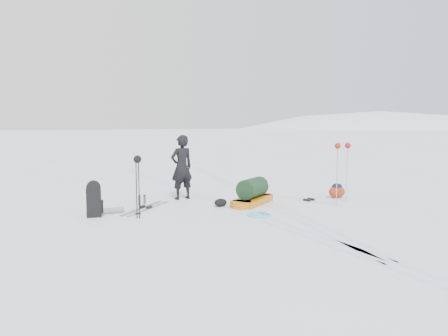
{
  "coord_description": "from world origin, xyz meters",
  "views": [
    {
      "loc": [
        -4.39,
        -9.61,
        2.09
      ],
      "look_at": [
        -0.12,
        0.06,
        0.95
      ],
      "focal_mm": 35.0,
      "sensor_mm": 36.0,
      "label": 1
    }
  ],
  "objects_px": {
    "pulk_sled": "(252,194)",
    "ski_poles_black": "(137,167)",
    "skier": "(182,167)",
    "expedition_rucksack": "(96,200)"
  },
  "relations": [
    {
      "from": "skier",
      "to": "ski_poles_black",
      "type": "xyz_separation_m",
      "value": [
        -1.6,
        -1.85,
        0.25
      ]
    },
    {
      "from": "pulk_sled",
      "to": "expedition_rucksack",
      "type": "height_order",
      "value": "expedition_rucksack"
    },
    {
      "from": "skier",
      "to": "ski_poles_black",
      "type": "bearing_deg",
      "value": 38.87
    },
    {
      "from": "skier",
      "to": "pulk_sled",
      "type": "relative_size",
      "value": 1.03
    },
    {
      "from": "skier",
      "to": "expedition_rucksack",
      "type": "bearing_deg",
      "value": 17.89
    },
    {
      "from": "expedition_rucksack",
      "to": "ski_poles_black",
      "type": "distance_m",
      "value": 1.23
    },
    {
      "from": "skier",
      "to": "pulk_sled",
      "type": "bearing_deg",
      "value": 124.87
    },
    {
      "from": "pulk_sled",
      "to": "ski_poles_black",
      "type": "relative_size",
      "value": 1.22
    },
    {
      "from": "pulk_sled",
      "to": "ski_poles_black",
      "type": "height_order",
      "value": "ski_poles_black"
    },
    {
      "from": "ski_poles_black",
      "to": "skier",
      "type": "bearing_deg",
      "value": 58.68
    }
  ]
}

